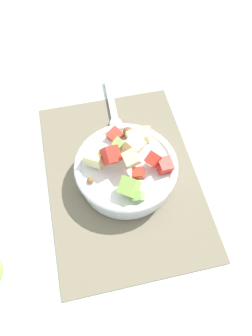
% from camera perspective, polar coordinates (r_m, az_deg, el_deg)
% --- Properties ---
extents(ground_plane, '(2.40, 2.40, 0.00)m').
position_cam_1_polar(ground_plane, '(0.83, -0.67, -1.58)').
color(ground_plane, silver).
extents(placemat, '(0.51, 0.36, 0.01)m').
position_cam_1_polar(placemat, '(0.83, -0.67, -1.48)').
color(placemat, '#756B56').
rests_on(placemat, ground_plane).
extents(salad_bowl, '(0.24, 0.24, 0.13)m').
position_cam_1_polar(salad_bowl, '(0.79, 0.03, -0.12)').
color(salad_bowl, white).
rests_on(salad_bowl, placemat).
extents(serving_spoon, '(0.20, 0.04, 0.01)m').
position_cam_1_polar(serving_spoon, '(0.93, -2.03, 8.95)').
color(serving_spoon, '#B7B7BC').
rests_on(serving_spoon, placemat).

